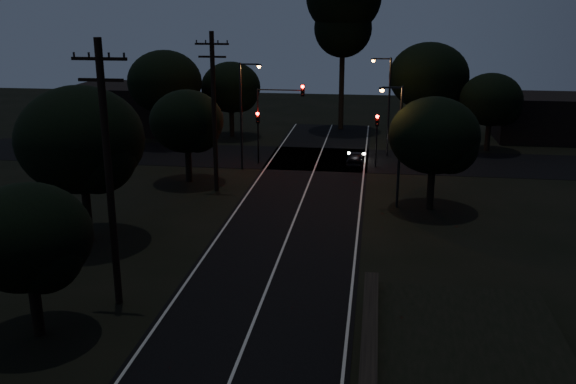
% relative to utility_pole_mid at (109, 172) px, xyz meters
% --- Properties ---
extents(road_surface, '(60.00, 70.00, 0.03)m').
position_rel_utility_pole_mid_xyz_m(road_surface, '(6.00, 16.12, -5.73)').
color(road_surface, black).
rests_on(road_surface, ground).
extents(utility_pole_mid, '(2.20, 0.30, 11.00)m').
position_rel_utility_pole_mid_xyz_m(utility_pole_mid, '(0.00, 0.00, 0.00)').
color(utility_pole_mid, black).
rests_on(utility_pole_mid, ground).
extents(utility_pole_far, '(2.20, 0.30, 10.50)m').
position_rel_utility_pole_mid_xyz_m(utility_pole_far, '(0.00, 17.00, -0.25)').
color(utility_pole_far, black).
rests_on(utility_pole_far, ground).
extents(tree_left_b, '(4.72, 4.72, 5.99)m').
position_rel_utility_pole_mid_xyz_m(tree_left_b, '(-1.83, -3.10, -1.86)').
color(tree_left_b, black).
rests_on(tree_left_b, ground).
extents(tree_left_c, '(6.53, 6.53, 8.25)m').
position_rel_utility_pole_mid_xyz_m(tree_left_c, '(-4.27, 6.87, -0.40)').
color(tree_left_c, black).
rests_on(tree_left_c, ground).
extents(tree_left_d, '(5.12, 5.12, 6.50)m').
position_rel_utility_pole_mid_xyz_m(tree_left_d, '(-2.32, 18.90, -1.53)').
color(tree_left_d, black).
rests_on(tree_left_d, ground).
extents(tree_far_nw, '(5.51, 5.51, 6.98)m').
position_rel_utility_pole_mid_xyz_m(tree_far_nw, '(-2.81, 34.89, -1.22)').
color(tree_far_nw, black).
rests_on(tree_far_nw, ground).
extents(tree_far_w, '(6.49, 6.49, 8.27)m').
position_rel_utility_pole_mid_xyz_m(tree_far_w, '(-7.77, 30.87, -0.36)').
color(tree_far_w, black).
rests_on(tree_far_w, ground).
extents(tree_far_ne, '(7.04, 7.04, 8.90)m').
position_rel_utility_pole_mid_xyz_m(tree_far_ne, '(15.25, 34.86, 0.02)').
color(tree_far_ne, black).
rests_on(tree_far_ne, ground).
extents(tree_far_e, '(5.20, 5.20, 6.60)m').
position_rel_utility_pole_mid_xyz_m(tree_far_e, '(20.18, 31.89, -1.47)').
color(tree_far_e, black).
rests_on(tree_far_e, ground).
extents(tree_right_a, '(5.44, 5.44, 6.91)m').
position_rel_utility_pole_mid_xyz_m(tree_right_a, '(14.19, 14.89, -1.26)').
color(tree_right_a, black).
rests_on(tree_right_a, ground).
extents(tall_pine, '(7.19, 7.19, 16.35)m').
position_rel_utility_pole_mid_xyz_m(tall_pine, '(7.00, 40.00, 6.06)').
color(tall_pine, black).
rests_on(tall_pine, ground).
extents(building_left, '(10.00, 8.00, 4.40)m').
position_rel_utility_pole_mid_xyz_m(building_left, '(-14.00, 37.00, -3.54)').
color(building_left, black).
rests_on(building_left, ground).
extents(building_right, '(9.00, 7.00, 4.00)m').
position_rel_utility_pole_mid_xyz_m(building_right, '(26.00, 38.00, -3.74)').
color(building_right, black).
rests_on(building_right, ground).
extents(signal_left, '(0.28, 0.35, 4.10)m').
position_rel_utility_pole_mid_xyz_m(signal_left, '(1.40, 24.99, -2.90)').
color(signal_left, black).
rests_on(signal_left, ground).
extents(signal_right, '(0.28, 0.35, 4.10)m').
position_rel_utility_pole_mid_xyz_m(signal_right, '(10.60, 24.99, -2.90)').
color(signal_right, black).
rests_on(signal_right, ground).
extents(signal_mast, '(3.70, 0.35, 6.25)m').
position_rel_utility_pole_mid_xyz_m(signal_mast, '(3.09, 24.99, -1.40)').
color(signal_mast, black).
rests_on(signal_mast, ground).
extents(streetlight_a, '(1.66, 0.26, 8.00)m').
position_rel_utility_pole_mid_xyz_m(streetlight_a, '(0.69, 23.00, -1.10)').
color(streetlight_a, black).
rests_on(streetlight_a, ground).
extents(streetlight_b, '(1.66, 0.26, 8.00)m').
position_rel_utility_pole_mid_xyz_m(streetlight_b, '(11.31, 29.00, -1.10)').
color(streetlight_b, black).
rests_on(streetlight_b, ground).
extents(streetlight_c, '(1.46, 0.26, 7.50)m').
position_rel_utility_pole_mid_xyz_m(streetlight_c, '(11.83, 15.00, -1.39)').
color(streetlight_c, black).
rests_on(streetlight_c, ground).
extents(car, '(1.40, 3.31, 1.12)m').
position_rel_utility_pole_mid_xyz_m(car, '(9.03, 25.34, -5.18)').
color(car, black).
rests_on(car, ground).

